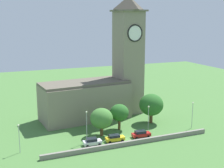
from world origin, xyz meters
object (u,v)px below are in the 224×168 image
(car_white, at_px, (92,142))
(tree_riverside_west, at_px, (119,113))
(streetlamp_west_mid, at_px, (87,122))
(tree_by_tower, at_px, (101,118))
(tree_riverside_east, at_px, (151,105))
(streetlamp_central, at_px, (148,115))
(car_red, at_px, (141,134))
(streetlamp_east_mid, at_px, (193,111))
(streetlamp_west_end, at_px, (19,134))
(church, at_px, (102,82))
(car_yellow, at_px, (115,138))

(car_white, xyz_separation_m, tree_riverside_west, (10.19, 7.49, 3.74))
(streetlamp_west_mid, distance_m, tree_by_tower, 5.51)
(tree_riverside_east, bearing_deg, streetlamp_central, -124.49)
(car_red, xyz_separation_m, streetlamp_central, (3.32, 2.34, 3.91))
(streetlamp_central, distance_m, streetlamp_east_mid, 12.71)
(car_red, height_order, streetlamp_central, streetlamp_central)
(streetlamp_west_end, distance_m, streetlamp_west_mid, 15.55)
(church, bearing_deg, tree_by_tower, -110.97)
(streetlamp_central, xyz_separation_m, tree_by_tower, (-12.12, 2.39, -0.20))
(streetlamp_east_mid, bearing_deg, tree_riverside_east, 135.52)
(streetlamp_west_mid, height_order, tree_riverside_west, streetlamp_west_mid)
(car_yellow, height_order, tree_riverside_west, tree_riverside_west)
(car_red, relative_size, streetlamp_east_mid, 0.66)
(streetlamp_central, bearing_deg, car_white, -171.14)
(church, xyz_separation_m, tree_by_tower, (-5.87, -15.31, -5.89))
(streetlamp_west_end, bearing_deg, streetlamp_west_mid, 0.04)
(car_red, bearing_deg, streetlamp_central, 35.23)
(streetlamp_west_mid, distance_m, tree_riverside_east, 22.36)
(car_white, height_order, tree_riverside_west, tree_riverside_west)
(tree_riverside_west, xyz_separation_m, tree_riverside_east, (10.52, 1.49, 0.67))
(church, bearing_deg, streetlamp_central, -70.55)
(streetlamp_central, relative_size, tree_riverside_west, 1.03)
(streetlamp_west_end, distance_m, tree_riverside_east, 37.47)
(streetlamp_west_end, relative_size, tree_by_tower, 0.91)
(car_white, distance_m, car_yellow, 5.84)
(car_white, xyz_separation_m, streetlamp_east_mid, (28.89, 0.95, 3.93))
(streetlamp_central, relative_size, tree_riverside_east, 0.85)
(tree_by_tower, height_order, tree_riverside_east, tree_riverside_east)
(streetlamp_central, distance_m, tree_riverside_west, 7.85)
(tree_riverside_west, height_order, tree_riverside_east, tree_riverside_east)
(tree_by_tower, xyz_separation_m, tree_riverside_west, (6.03, 2.56, 0.05))
(car_red, xyz_separation_m, tree_riverside_west, (-2.77, 7.29, 3.77))
(car_yellow, distance_m, streetlamp_west_mid, 7.98)
(streetlamp_central, height_order, tree_by_tower, tree_by_tower)
(car_yellow, xyz_separation_m, tree_riverside_east, (14.87, 8.78, 4.45))
(streetlamp_central, bearing_deg, streetlamp_west_end, -179.43)
(streetlamp_east_mid, bearing_deg, church, 134.36)
(car_white, distance_m, tree_riverside_east, 23.00)
(church, bearing_deg, streetlamp_west_mid, -120.55)
(car_yellow, bearing_deg, car_red, -0.10)
(car_red, distance_m, streetlamp_central, 5.64)
(streetlamp_east_mid, relative_size, tree_riverside_east, 0.86)
(streetlamp_central, xyz_separation_m, tree_riverside_west, (-6.09, 4.95, -0.14))
(car_red, distance_m, streetlamp_west_mid, 14.36)
(car_white, distance_m, streetlamp_west_mid, 4.82)
(tree_riverside_west, distance_m, tree_riverside_east, 10.65)
(church, relative_size, streetlamp_central, 4.99)
(streetlamp_west_mid, xyz_separation_m, streetlamp_east_mid, (29.49, -1.27, -0.30))
(streetlamp_central, height_order, tree_riverside_west, streetlamp_central)
(streetlamp_east_mid, xyz_separation_m, tree_by_tower, (-24.72, 3.97, -0.24))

